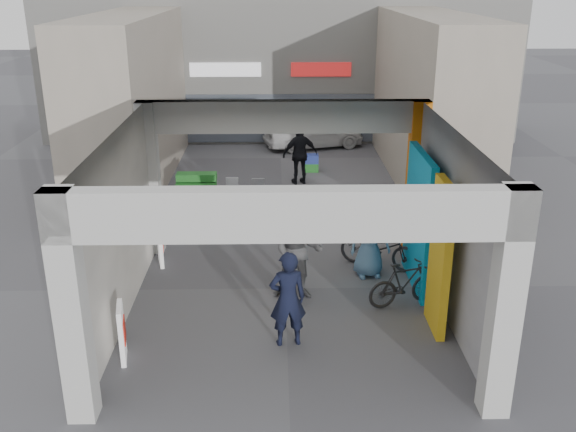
{
  "coord_description": "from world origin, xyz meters",
  "views": [
    {
      "loc": [
        -0.17,
        -11.82,
        6.06
      ],
      "look_at": [
        0.08,
        1.0,
        1.22
      ],
      "focal_mm": 40.0,
      "sensor_mm": 36.0,
      "label": 1
    }
  ],
  "objects_px": {
    "white_van": "(314,131)",
    "produce_stand": "(197,193)",
    "bicycle_front": "(380,248)",
    "man_with_dog": "(288,299)",
    "bicycle_rear": "(405,284)",
    "border_collie": "(291,294)",
    "man_elderly": "(370,238)",
    "cafe_set": "(238,201)",
    "man_back_turned": "(298,251)",
    "man_crates": "(300,154)"
  },
  "relations": [
    {
      "from": "produce_stand",
      "to": "bicycle_rear",
      "type": "relative_size",
      "value": 0.88
    },
    {
      "from": "man_elderly",
      "to": "bicycle_front",
      "type": "xyz_separation_m",
      "value": [
        0.28,
        0.39,
        -0.39
      ]
    },
    {
      "from": "man_crates",
      "to": "bicycle_front",
      "type": "xyz_separation_m",
      "value": [
        1.52,
        -6.09,
        -0.46
      ]
    },
    {
      "from": "cafe_set",
      "to": "man_elderly",
      "type": "xyz_separation_m",
      "value": [
        3.02,
        -4.06,
        0.58
      ]
    },
    {
      "from": "man_back_turned",
      "to": "man_elderly",
      "type": "xyz_separation_m",
      "value": [
        1.56,
        0.96,
        -0.14
      ]
    },
    {
      "from": "cafe_set",
      "to": "white_van",
      "type": "bearing_deg",
      "value": 70.26
    },
    {
      "from": "cafe_set",
      "to": "man_crates",
      "type": "xyz_separation_m",
      "value": [
        1.79,
        2.42,
        0.64
      ]
    },
    {
      "from": "man_back_turned",
      "to": "white_van",
      "type": "distance_m",
      "value": 11.9
    },
    {
      "from": "man_with_dog",
      "to": "border_collie",
      "type": "bearing_deg",
      "value": -102.85
    },
    {
      "from": "cafe_set",
      "to": "border_collie",
      "type": "height_order",
      "value": "cafe_set"
    },
    {
      "from": "bicycle_front",
      "to": "white_van",
      "type": "xyz_separation_m",
      "value": [
        -0.85,
        10.51,
        0.15
      ]
    },
    {
      "from": "man_elderly",
      "to": "cafe_set",
      "type": "bearing_deg",
      "value": 120.27
    },
    {
      "from": "man_with_dog",
      "to": "white_van",
      "type": "distance_m",
      "value": 13.65
    },
    {
      "from": "cafe_set",
      "to": "man_crates",
      "type": "distance_m",
      "value": 3.08
    },
    {
      "from": "bicycle_front",
      "to": "man_with_dog",
      "type": "bearing_deg",
      "value": 172.1
    },
    {
      "from": "white_van",
      "to": "produce_stand",
      "type": "bearing_deg",
      "value": 135.21
    },
    {
      "from": "man_with_dog",
      "to": "man_back_turned",
      "type": "distance_m",
      "value": 1.76
    },
    {
      "from": "cafe_set",
      "to": "white_van",
      "type": "relative_size",
      "value": 0.36
    },
    {
      "from": "white_van",
      "to": "cafe_set",
      "type": "bearing_deg",
      "value": 145.14
    },
    {
      "from": "produce_stand",
      "to": "man_with_dog",
      "type": "distance_m",
      "value": 7.65
    },
    {
      "from": "man_with_dog",
      "to": "man_crates",
      "type": "bearing_deg",
      "value": -102.57
    },
    {
      "from": "man_back_turned",
      "to": "man_elderly",
      "type": "bearing_deg",
      "value": 38.9
    },
    {
      "from": "white_van",
      "to": "man_back_turned",
      "type": "bearing_deg",
      "value": 160.12
    },
    {
      "from": "border_collie",
      "to": "bicycle_front",
      "type": "xyz_separation_m",
      "value": [
        1.98,
        1.7,
        0.22
      ]
    },
    {
      "from": "border_collie",
      "to": "bicycle_front",
      "type": "relative_size",
      "value": 0.35
    },
    {
      "from": "man_crates",
      "to": "bicycle_front",
      "type": "height_order",
      "value": "man_crates"
    },
    {
      "from": "white_van",
      "to": "man_crates",
      "type": "bearing_deg",
      "value": 156.3
    },
    {
      "from": "white_van",
      "to": "bicycle_rear",
      "type": "bearing_deg",
      "value": 169.9
    },
    {
      "from": "man_back_turned",
      "to": "bicycle_front",
      "type": "height_order",
      "value": "man_back_turned"
    },
    {
      "from": "produce_stand",
      "to": "man_crates",
      "type": "distance_m",
      "value": 3.58
    },
    {
      "from": "bicycle_front",
      "to": "man_back_turned",
      "type": "bearing_deg",
      "value": 152.15
    },
    {
      "from": "man_back_turned",
      "to": "bicycle_rear",
      "type": "xyz_separation_m",
      "value": [
        2.06,
        -0.37,
        -0.55
      ]
    },
    {
      "from": "produce_stand",
      "to": "border_collie",
      "type": "bearing_deg",
      "value": -74.97
    },
    {
      "from": "cafe_set",
      "to": "bicycle_front",
      "type": "relative_size",
      "value": 0.75
    },
    {
      "from": "border_collie",
      "to": "bicycle_rear",
      "type": "height_order",
      "value": "bicycle_rear"
    },
    {
      "from": "border_collie",
      "to": "man_with_dog",
      "type": "xyz_separation_m",
      "value": [
        -0.09,
        -1.38,
        0.63
      ]
    },
    {
      "from": "cafe_set",
      "to": "man_with_dog",
      "type": "relative_size",
      "value": 0.77
    },
    {
      "from": "produce_stand",
      "to": "bicycle_front",
      "type": "xyz_separation_m",
      "value": [
        4.47,
        -4.16,
        0.12
      ]
    },
    {
      "from": "cafe_set",
      "to": "man_elderly",
      "type": "distance_m",
      "value": 5.09
    },
    {
      "from": "cafe_set",
      "to": "man_with_dog",
      "type": "bearing_deg",
      "value": -79.62
    },
    {
      "from": "man_with_dog",
      "to": "man_elderly",
      "type": "relative_size",
      "value": 1.01
    },
    {
      "from": "man_back_turned",
      "to": "bicycle_front",
      "type": "xyz_separation_m",
      "value": [
        1.84,
        1.35,
        -0.53
      ]
    },
    {
      "from": "man_crates",
      "to": "cafe_set",
      "type": "bearing_deg",
      "value": 37.44
    },
    {
      "from": "border_collie",
      "to": "man_elderly",
      "type": "height_order",
      "value": "man_elderly"
    },
    {
      "from": "man_with_dog",
      "to": "bicycle_rear",
      "type": "distance_m",
      "value": 2.7
    },
    {
      "from": "produce_stand",
      "to": "white_van",
      "type": "height_order",
      "value": "white_van"
    },
    {
      "from": "man_crates",
      "to": "bicycle_rear",
      "type": "xyz_separation_m",
      "value": [
        1.74,
        -7.81,
        -0.47
      ]
    },
    {
      "from": "man_back_turned",
      "to": "bicycle_rear",
      "type": "distance_m",
      "value": 2.16
    },
    {
      "from": "produce_stand",
      "to": "cafe_set",
      "type": "bearing_deg",
      "value": -30.79
    },
    {
      "from": "man_back_turned",
      "to": "white_van",
      "type": "relative_size",
      "value": 0.55
    }
  ]
}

